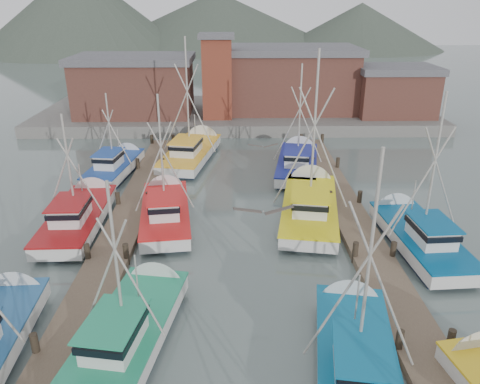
{
  "coord_description": "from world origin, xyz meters",
  "views": [
    {
      "loc": [
        -0.38,
        -16.37,
        12.93
      ],
      "look_at": [
        -0.0,
        8.58,
        2.6
      ],
      "focal_mm": 35.0,
      "sensor_mm": 36.0,
      "label": 1
    }
  ],
  "objects_px": {
    "boat_4": "(132,328)",
    "boat_12": "(192,151)",
    "lookout_tower": "(217,76)",
    "boat_8": "(165,210)"
  },
  "relations": [
    {
      "from": "boat_4",
      "to": "boat_12",
      "type": "distance_m",
      "value": 23.53
    },
    {
      "from": "lookout_tower",
      "to": "boat_12",
      "type": "xyz_separation_m",
      "value": [
        -1.93,
        -10.5,
        -4.86
      ]
    },
    {
      "from": "lookout_tower",
      "to": "boat_12",
      "type": "relative_size",
      "value": 0.76
    },
    {
      "from": "boat_4",
      "to": "boat_12",
      "type": "bearing_deg",
      "value": 98.05
    },
    {
      "from": "boat_12",
      "to": "boat_8",
      "type": "bearing_deg",
      "value": -82.94
    },
    {
      "from": "lookout_tower",
      "to": "boat_4",
      "type": "relative_size",
      "value": 0.91
    },
    {
      "from": "lookout_tower",
      "to": "boat_12",
      "type": "distance_m",
      "value": 11.73
    },
    {
      "from": "lookout_tower",
      "to": "boat_8",
      "type": "bearing_deg",
      "value": -96.7
    },
    {
      "from": "lookout_tower",
      "to": "boat_12",
      "type": "height_order",
      "value": "boat_12"
    },
    {
      "from": "boat_8",
      "to": "boat_12",
      "type": "relative_size",
      "value": 0.83
    }
  ]
}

